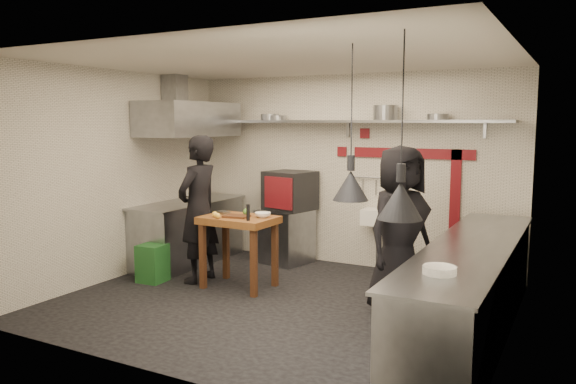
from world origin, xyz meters
The scene contains 47 objects.
floor centered at (0.00, 0.00, 0.00)m, with size 5.00×5.00×0.00m, color black.
ceiling centered at (0.00, 0.00, 2.80)m, with size 5.00×5.00×0.00m, color silver.
wall_back centered at (0.00, 2.10, 1.40)m, with size 5.00×0.04×2.80m, color beige.
wall_front centered at (0.00, -2.10, 1.40)m, with size 5.00×0.04×2.80m, color beige.
wall_left centered at (-2.50, 0.00, 1.40)m, with size 0.04×4.20×2.80m, color beige.
wall_right centered at (2.50, 0.00, 1.40)m, with size 0.04×4.20×2.80m, color beige.
red_band_horiz centered at (0.95, 2.08, 1.68)m, with size 1.70×0.02×0.14m, color maroon.
red_band_vert centered at (1.55, 2.08, 1.20)m, with size 0.14×0.02×1.10m, color maroon.
red_tile_a centered at (0.25, 2.08, 1.95)m, with size 0.14×0.02×0.14m, color maroon.
red_tile_b centered at (-0.10, 2.08, 1.68)m, with size 0.14×0.02×0.14m, color maroon.
back_shelf centered at (0.00, 1.92, 2.12)m, with size 4.60×0.34×0.04m, color slate.
shelf_bracket_left centered at (-1.90, 2.07, 2.02)m, with size 0.04×0.06×0.24m, color slate.
shelf_bracket_mid centered at (0.00, 2.07, 2.02)m, with size 0.04×0.06×0.24m, color slate.
shelf_bracket_right centered at (1.90, 2.07, 2.02)m, with size 0.04×0.06×0.24m, color slate.
pan_far_left centered at (-1.23, 1.92, 2.19)m, with size 0.28×0.28×0.09m, color slate.
pan_mid_left centered at (-1.10, 1.92, 2.18)m, with size 0.26×0.26×0.07m, color slate.
stock_pot centered at (0.60, 1.92, 2.24)m, with size 0.33×0.33×0.20m, color slate.
pan_right centered at (1.32, 1.92, 2.18)m, with size 0.28×0.28×0.08m, color slate.
oven_stand centered at (-0.88, 1.75, 0.40)m, with size 0.70×0.64×0.80m, color slate.
combi_oven centered at (-0.82, 1.81, 1.09)m, with size 0.65×0.60×0.58m, color black.
oven_door centered at (-0.84, 1.47, 1.09)m, with size 0.52×0.03×0.46m, color maroon.
oven_glass centered at (-0.89, 1.49, 1.09)m, with size 0.33×0.01×0.34m, color black.
hand_sink centered at (0.55, 1.92, 0.78)m, with size 0.46×0.34×0.22m, color white.
sink_tap centered at (0.55, 1.92, 0.96)m, with size 0.03×0.03×0.14m, color slate.
sink_drain centered at (0.55, 1.88, 0.34)m, with size 0.06×0.06×0.66m, color slate.
utensil_rail centered at (0.55, 2.06, 1.32)m, with size 0.02×0.02×0.90m, color slate.
counter_right centered at (2.15, 0.00, 0.45)m, with size 0.70×3.80×0.90m, color slate.
counter_right_top centered at (2.15, 0.00, 0.92)m, with size 0.76×3.90×0.03m, color slate.
plate_stack centered at (2.12, -1.24, 0.96)m, with size 0.26×0.26×0.07m, color white.
small_bowl_right centered at (2.10, -1.25, 0.96)m, with size 0.20×0.20×0.05m, color white.
counter_left centered at (-2.15, 1.05, 0.45)m, with size 0.70×1.90×0.90m, color slate.
counter_left_top centered at (-2.15, 1.05, 0.92)m, with size 0.76×2.00×0.03m, color slate.
extractor_hood centered at (-2.10, 1.05, 2.15)m, with size 0.78×1.60×0.50m, color slate.
hood_duct centered at (-2.35, 1.05, 2.55)m, with size 0.28×0.28×0.50m, color slate.
green_bin centered at (-1.93, 0.00, 0.25)m, with size 0.33×0.33×0.50m, color #1F5C24.
prep_table centered at (-0.77, 0.33, 0.46)m, with size 0.92×0.64×0.92m, color brown, non-canonical shape.
cutting_board centered at (-0.77, 0.27, 0.93)m, with size 0.31×0.22×0.03m, color #4C2916.
pepper_mill centered at (-0.51, 0.14, 1.02)m, with size 0.04×0.04×0.20m, color black.
lemon_a centered at (-1.01, 0.14, 0.96)m, with size 0.07×0.07×0.07m, color yellow.
lemon_b centered at (-0.91, 0.07, 0.96)m, with size 0.07×0.07×0.07m, color yellow.
veg_ball centered at (-0.71, 0.42, 0.97)m, with size 0.09×0.09×0.09m, color #497C2C.
steel_tray centered at (-1.09, 0.43, 0.94)m, with size 0.18×0.12×0.03m, color slate.
bowl centered at (-0.47, 0.42, 0.95)m, with size 0.20×0.20×0.06m, color white.
heat_lamp_near centered at (1.21, -0.85, 2.10)m, with size 0.33×0.33×1.39m, color black, non-canonical shape.
heat_lamp_far centered at (1.84, -1.39, 2.08)m, with size 0.35×0.35×1.43m, color black, non-canonical shape.
chef_left centered at (-1.40, 0.32, 0.97)m, with size 0.71×0.46×1.94m, color black.
chef_right centered at (1.32, 0.35, 0.93)m, with size 0.91×0.59×1.86m, color black.
Camera 1 is at (3.09, -5.57, 2.12)m, focal length 35.00 mm.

